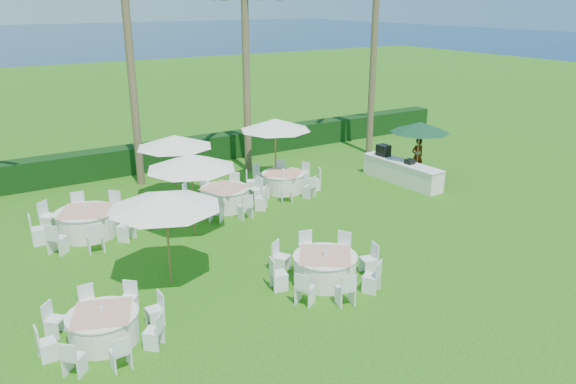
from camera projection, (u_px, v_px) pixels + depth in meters
name	position (u px, v px, depth m)	size (l,w,h in m)	color
ground	(291.00, 269.00, 16.38)	(120.00, 120.00, 0.00)	#235B0F
hedge	(152.00, 156.00, 25.80)	(34.00, 1.00, 1.20)	black
banquet_table_a	(103.00, 326.00, 12.84)	(2.84, 2.84, 0.87)	white
banquet_table_b	(325.00, 267.00, 15.57)	(3.14, 3.14, 0.95)	white
banquet_table_d	(87.00, 222.00, 18.61)	(3.46, 3.46, 1.03)	white
banquet_table_e	(225.00, 197.00, 21.05)	(3.19, 3.19, 0.96)	white
banquet_table_f	(283.00, 181.00, 22.95)	(3.01, 3.01, 0.93)	white
umbrella_a	(165.00, 200.00, 14.77)	(3.02, 3.02, 2.71)	brown
umbrella_b	(191.00, 161.00, 17.96)	(2.94, 2.94, 2.78)	brown
umbrella_c	(174.00, 141.00, 21.08)	(2.90, 2.90, 2.64)	brown
umbrella_d	(275.00, 124.00, 23.20)	(2.98, 2.98, 2.79)	brown
umbrella_green	(420.00, 127.00, 23.76)	(2.53, 2.53, 2.54)	brown
buffet_table	(401.00, 171.00, 23.96)	(1.06, 4.02, 1.41)	white
staff_person	(417.00, 156.00, 25.10)	(0.59, 0.39, 1.63)	gray
palm_b	(129.00, 51.00, 22.10)	(4.11, 4.40, 10.10)	brown
palm_d	(246.00, 67.00, 24.29)	(4.25, 4.37, 8.41)	brown
palm_e	(374.00, 46.00, 26.96)	(4.11, 4.40, 9.68)	brown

